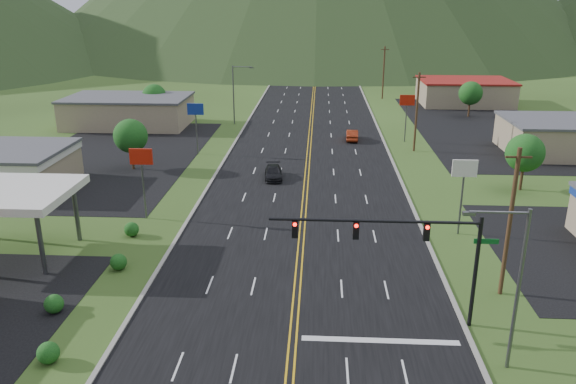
# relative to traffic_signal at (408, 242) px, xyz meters

# --- Properties ---
(traffic_signal) EXTENTS (13.10, 0.43, 7.00)m
(traffic_signal) POSITION_rel_traffic_signal_xyz_m (0.00, 0.00, 0.00)
(traffic_signal) COLOR black
(traffic_signal) RESTS_ON ground
(streetlight_east) EXTENTS (3.28, 0.25, 9.00)m
(streetlight_east) POSITION_rel_traffic_signal_xyz_m (4.70, -4.00, -0.15)
(streetlight_east) COLOR #59595E
(streetlight_east) RESTS_ON ground
(streetlight_west) EXTENTS (3.28, 0.25, 9.00)m
(streetlight_west) POSITION_rel_traffic_signal_xyz_m (-18.16, 56.00, -0.15)
(streetlight_west) COLOR #59595E
(streetlight_west) RESTS_ON ground
(gas_canopy) EXTENTS (10.00, 8.00, 5.30)m
(gas_canopy) POSITION_rel_traffic_signal_xyz_m (-28.48, 8.00, -0.46)
(gas_canopy) COLOR white
(gas_canopy) RESTS_ON ground
(building_west_far) EXTENTS (18.40, 11.40, 4.50)m
(building_west_far) POSITION_rel_traffic_signal_xyz_m (-34.48, 54.00, -3.07)
(building_west_far) COLOR tan
(building_west_far) RESTS_ON ground
(building_east_mid) EXTENTS (14.40, 11.40, 4.30)m
(building_east_mid) POSITION_rel_traffic_signal_xyz_m (25.52, 41.00, -3.17)
(building_east_mid) COLOR tan
(building_east_mid) RESTS_ON ground
(building_east_far) EXTENTS (16.40, 12.40, 4.50)m
(building_east_far) POSITION_rel_traffic_signal_xyz_m (21.52, 76.00, -3.07)
(building_east_far) COLOR tan
(building_east_far) RESTS_ON ground
(pole_sign_west_a) EXTENTS (2.00, 0.18, 6.40)m
(pole_sign_west_a) POSITION_rel_traffic_signal_xyz_m (-20.48, 16.00, -0.28)
(pole_sign_west_a) COLOR #59595E
(pole_sign_west_a) RESTS_ON ground
(pole_sign_west_b) EXTENTS (2.00, 0.18, 6.40)m
(pole_sign_west_b) POSITION_rel_traffic_signal_xyz_m (-20.48, 38.00, -0.28)
(pole_sign_west_b) COLOR #59595E
(pole_sign_west_b) RESTS_ON ground
(pole_sign_east_a) EXTENTS (2.00, 0.18, 6.40)m
(pole_sign_east_a) POSITION_rel_traffic_signal_xyz_m (6.52, 14.00, -0.28)
(pole_sign_east_a) COLOR #59595E
(pole_sign_east_a) RESTS_ON ground
(pole_sign_east_b) EXTENTS (2.00, 0.18, 6.40)m
(pole_sign_east_b) POSITION_rel_traffic_signal_xyz_m (6.52, 46.00, -0.28)
(pole_sign_east_b) COLOR #59595E
(pole_sign_east_b) RESTS_ON ground
(tree_west_a) EXTENTS (3.84, 3.84, 5.82)m
(tree_west_a) POSITION_rel_traffic_signal_xyz_m (-26.48, 31.00, -1.44)
(tree_west_a) COLOR #382314
(tree_west_a) RESTS_ON ground
(tree_west_b) EXTENTS (3.84, 3.84, 5.82)m
(tree_west_b) POSITION_rel_traffic_signal_xyz_m (-31.48, 58.00, -1.44)
(tree_west_b) COLOR #382314
(tree_west_b) RESTS_ON ground
(tree_east_a) EXTENTS (3.84, 3.84, 5.82)m
(tree_east_a) POSITION_rel_traffic_signal_xyz_m (15.52, 26.00, -1.44)
(tree_east_a) COLOR #382314
(tree_east_a) RESTS_ON ground
(tree_east_b) EXTENTS (3.84, 3.84, 5.82)m
(tree_east_b) POSITION_rel_traffic_signal_xyz_m (19.52, 64.00, -1.44)
(tree_east_b) COLOR #382314
(tree_east_b) RESTS_ON ground
(utility_pole_a) EXTENTS (1.60, 0.28, 10.00)m
(utility_pole_a) POSITION_rel_traffic_signal_xyz_m (7.02, 4.00, -0.20)
(utility_pole_a) COLOR #382314
(utility_pole_a) RESTS_ON ground
(utility_pole_b) EXTENTS (1.60, 0.28, 10.00)m
(utility_pole_b) POSITION_rel_traffic_signal_xyz_m (7.02, 41.00, -0.20)
(utility_pole_b) COLOR #382314
(utility_pole_b) RESTS_ON ground
(utility_pole_c) EXTENTS (1.60, 0.28, 10.00)m
(utility_pole_c) POSITION_rel_traffic_signal_xyz_m (7.02, 81.00, -0.20)
(utility_pole_c) COLOR #382314
(utility_pole_c) RESTS_ON ground
(utility_pole_d) EXTENTS (1.60, 0.28, 10.00)m
(utility_pole_d) POSITION_rel_traffic_signal_xyz_m (7.02, 121.00, -0.20)
(utility_pole_d) COLOR #382314
(utility_pole_d) RESTS_ON ground
(car_dark_mid) EXTENTS (2.30, 4.69, 1.31)m
(car_dark_mid) POSITION_rel_traffic_signal_xyz_m (-10.08, 28.24, -4.67)
(car_dark_mid) COLOR black
(car_dark_mid) RESTS_ON ground
(car_red_far) EXTENTS (1.73, 4.52, 1.47)m
(car_red_far) POSITION_rel_traffic_signal_xyz_m (-0.65, 46.31, -4.59)
(car_red_far) COLOR maroon
(car_red_far) RESTS_ON ground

